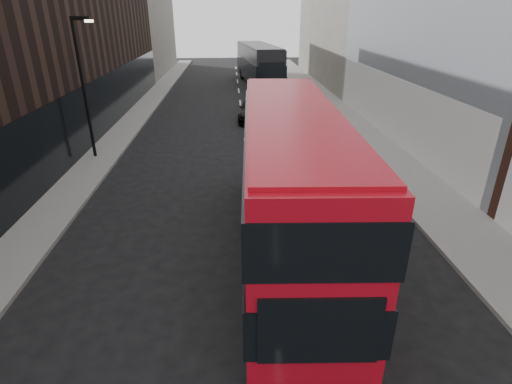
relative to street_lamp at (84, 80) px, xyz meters
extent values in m
cube|color=slate|center=(15.72, 7.00, -4.11)|extent=(3.00, 80.00, 0.15)
cube|color=slate|center=(0.22, 7.00, -4.11)|extent=(2.00, 80.00, 0.15)
cube|color=silver|center=(17.37, 3.00, -2.28)|extent=(0.35, 21.00, 3.80)
cube|color=black|center=(-3.28, 12.00, 2.82)|extent=(5.00, 24.00, 14.00)
cube|color=#66605A|center=(-3.28, 34.00, 2.32)|extent=(5.00, 20.00, 13.00)
cylinder|color=black|center=(-0.08, 0.00, -0.53)|extent=(0.16, 0.16, 7.00)
cube|color=black|center=(0.32, 0.00, 2.87)|extent=(0.90, 0.15, 0.18)
cube|color=#FFF2CC|center=(0.72, 0.00, 2.75)|extent=(0.35, 0.22, 0.12)
cube|color=#B00A19|center=(9.17, -9.79, -1.62)|extent=(3.22, 11.86, 4.27)
cube|color=black|center=(9.17, -9.79, -2.31)|extent=(3.34, 11.92, 1.17)
cube|color=black|center=(9.17, -9.79, -0.50)|extent=(3.34, 11.92, 1.17)
cube|color=black|center=(8.89, -15.69, -2.15)|extent=(2.27, 0.19, 1.50)
cube|color=black|center=(9.45, -3.89, -2.15)|extent=(2.27, 0.19, 1.50)
cube|color=#B00A19|center=(9.17, -9.79, 0.55)|extent=(3.09, 11.39, 0.12)
cylinder|color=black|center=(8.16, -5.98, -3.65)|extent=(0.37, 1.08, 1.07)
cylinder|color=black|center=(10.53, -6.09, -3.65)|extent=(0.37, 1.08, 1.07)
cylinder|color=black|center=(7.81, -13.49, -3.65)|extent=(0.37, 1.08, 1.07)
cylinder|color=black|center=(10.18, -13.60, -3.65)|extent=(0.37, 1.08, 1.07)
cube|color=black|center=(10.55, 24.01, -1.94)|extent=(4.39, 12.90, 3.56)
cube|color=black|center=(10.55, 24.01, -2.17)|extent=(4.52, 12.96, 1.26)
cube|color=black|center=(11.32, 17.71, -2.00)|extent=(2.43, 0.38, 1.61)
cube|color=black|center=(9.77, 30.32, -2.00)|extent=(2.43, 0.38, 1.61)
cube|color=black|center=(10.55, 24.01, -0.13)|extent=(4.22, 12.38, 0.12)
cylinder|color=black|center=(8.78, 27.87, -3.61)|extent=(0.48, 1.18, 1.15)
cylinder|color=black|center=(11.33, 28.18, -3.61)|extent=(0.48, 1.18, 1.15)
cylinder|color=black|center=(9.76, 19.84, -3.61)|extent=(0.48, 1.18, 1.15)
cylinder|color=black|center=(12.32, 20.16, -3.61)|extent=(0.48, 1.18, 1.15)
imported|color=black|center=(11.70, -0.75, -3.45)|extent=(1.73, 4.27, 1.45)
imported|color=#909398|center=(9.89, 2.98, -3.46)|extent=(1.95, 4.51, 1.44)
imported|color=black|center=(9.08, 8.23, -3.42)|extent=(2.62, 5.44, 1.53)
camera|label=1|loc=(7.39, -21.17, 3.16)|focal=28.00mm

